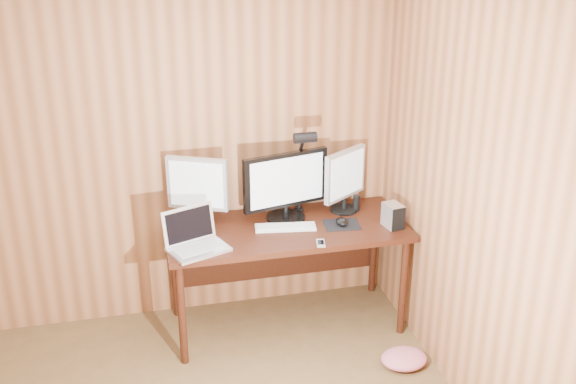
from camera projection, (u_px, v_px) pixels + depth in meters
name	position (u px, v px, depth m)	size (l,w,h in m)	color
room_shell	(150.00, 307.00, 2.62)	(4.00, 4.00, 4.00)	brown
desk	(284.00, 239.00, 4.59)	(1.60, 0.70, 0.75)	#33150A
monitor_center	(286.00, 185.00, 4.50)	(0.60, 0.27, 0.47)	black
monitor_left	(198.00, 189.00, 4.43)	(0.39, 0.21, 0.47)	black
monitor_right	(345.00, 179.00, 4.63)	(0.35, 0.25, 0.45)	black
laptop	(194.00, 239.00, 4.17)	(0.42, 0.38, 0.25)	silver
keyboard	(285.00, 227.00, 4.45)	(0.41, 0.18, 0.02)	silver
mousepad	(342.00, 225.00, 4.50)	(0.23, 0.19, 0.00)	black
mouse	(342.00, 222.00, 4.49)	(0.07, 0.12, 0.04)	black
hard_drive	(393.00, 216.00, 4.45)	(0.12, 0.16, 0.16)	silver
phone	(321.00, 243.00, 4.24)	(0.07, 0.11, 0.01)	silver
speaker	(356.00, 203.00, 4.70)	(0.05, 0.05, 0.12)	black
desk_lamp	(302.00, 160.00, 4.50)	(0.15, 0.22, 0.66)	black
fabric_pile	(404.00, 359.00, 4.29)	(0.30, 0.25, 0.10)	#C45F6D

